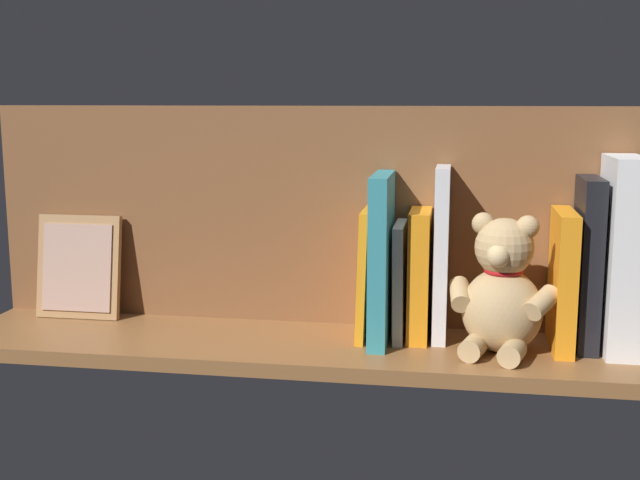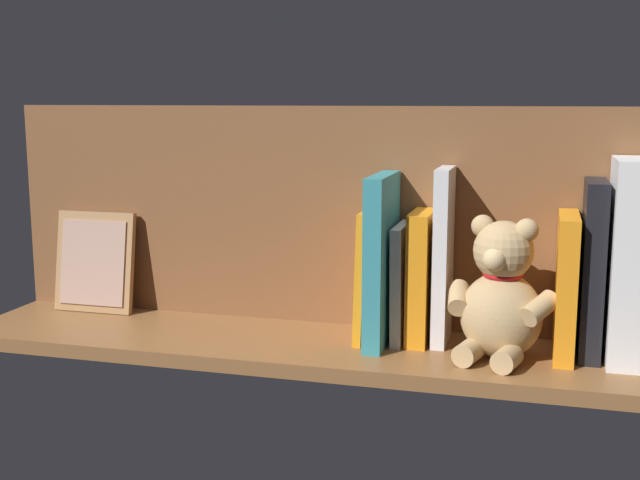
% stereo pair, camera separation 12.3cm
% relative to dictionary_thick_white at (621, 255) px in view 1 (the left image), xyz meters
% --- Properties ---
extents(ground_plane, '(1.14, 0.25, 0.02)m').
position_rel_dictionary_thick_white_xyz_m(ground_plane, '(0.44, 0.02, -0.15)').
color(ground_plane, brown).
extents(shelf_back_panel, '(1.14, 0.02, 0.36)m').
position_rel_dictionary_thick_white_xyz_m(shelf_back_panel, '(0.44, -0.08, 0.03)').
color(shelf_back_panel, brown).
rests_on(shelf_back_panel, ground_plane).
extents(dictionary_thick_white, '(0.05, 0.14, 0.29)m').
position_rel_dictionary_thick_white_xyz_m(dictionary_thick_white, '(0.00, 0.00, 0.00)').
color(dictionary_thick_white, white).
rests_on(dictionary_thick_white, ground_plane).
extents(book_2, '(0.03, 0.12, 0.25)m').
position_rel_dictionary_thick_white_xyz_m(book_2, '(0.05, -0.01, -0.02)').
color(book_2, black).
rests_on(book_2, ground_plane).
extents(book_3, '(0.03, 0.14, 0.21)m').
position_rel_dictionary_thick_white_xyz_m(book_3, '(0.08, -0.00, -0.04)').
color(book_3, orange).
rests_on(book_3, ground_plane).
extents(teddy_bear, '(0.16, 0.15, 0.20)m').
position_rel_dictionary_thick_white_xyz_m(teddy_bear, '(0.17, 0.04, -0.05)').
color(teddy_bear, tan).
rests_on(teddy_bear, ground_plane).
extents(book_4, '(0.02, 0.10, 0.27)m').
position_rel_dictionary_thick_white_xyz_m(book_4, '(0.26, -0.02, -0.01)').
color(book_4, silver).
rests_on(book_4, ground_plane).
extents(book_5, '(0.03, 0.11, 0.20)m').
position_rel_dictionary_thick_white_xyz_m(book_5, '(0.29, -0.01, -0.04)').
color(book_5, orange).
rests_on(book_5, ground_plane).
extents(book_6, '(0.02, 0.11, 0.18)m').
position_rel_dictionary_thick_white_xyz_m(book_6, '(0.32, -0.01, -0.05)').
color(book_6, silver).
rests_on(book_6, ground_plane).
extents(book_7, '(0.03, 0.15, 0.26)m').
position_rel_dictionary_thick_white_xyz_m(book_7, '(0.35, 0.01, -0.01)').
color(book_7, teal).
rests_on(book_7, ground_plane).
extents(book_8, '(0.02, 0.12, 0.20)m').
position_rel_dictionary_thick_white_xyz_m(book_8, '(0.37, -0.01, -0.04)').
color(book_8, orange).
rests_on(book_8, ground_plane).
extents(picture_frame_leaning, '(0.15, 0.04, 0.17)m').
position_rel_dictionary_thick_white_xyz_m(picture_frame_leaning, '(0.87, -0.04, -0.06)').
color(picture_frame_leaning, '#A87A4C').
rests_on(picture_frame_leaning, ground_plane).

